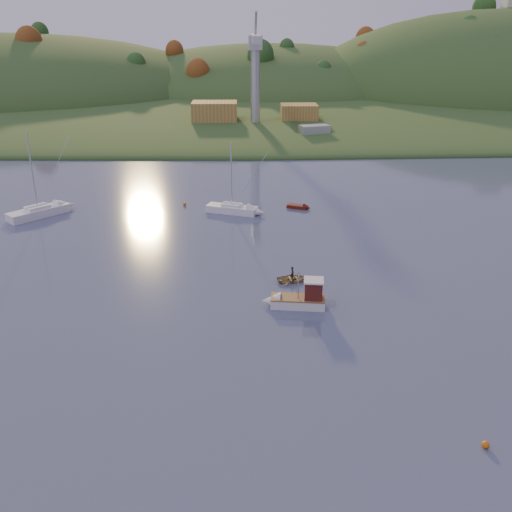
{
  "coord_description": "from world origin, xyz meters",
  "views": [
    {
      "loc": [
        -1.36,
        -20.73,
        25.2
      ],
      "look_at": [
        0.05,
        35.77,
        2.01
      ],
      "focal_mm": 40.0,
      "sensor_mm": 36.0,
      "label": 1
    }
  ],
  "objects_px": {
    "sailboat_near": "(38,211)",
    "canoe": "(292,279)",
    "red_tender": "(302,207)",
    "sailboat_far": "(232,208)",
    "fishing_boat": "(294,298)"
  },
  "relations": [
    {
      "from": "sailboat_near",
      "to": "canoe",
      "type": "xyz_separation_m",
      "value": [
        33.74,
        -22.53,
        -0.42
      ]
    },
    {
      "from": "canoe",
      "to": "red_tender",
      "type": "bearing_deg",
      "value": -18.62
    },
    {
      "from": "sailboat_far",
      "to": "fishing_boat",
      "type": "bearing_deg",
      "value": -58.06
    },
    {
      "from": "fishing_boat",
      "to": "sailboat_far",
      "type": "xyz_separation_m",
      "value": [
        -6.31,
        29.23,
        -0.17
      ]
    },
    {
      "from": "sailboat_near",
      "to": "red_tender",
      "type": "distance_m",
      "value": 37.34
    },
    {
      "from": "sailboat_near",
      "to": "canoe",
      "type": "bearing_deg",
      "value": -79.67
    },
    {
      "from": "sailboat_near",
      "to": "fishing_boat",
      "type": "bearing_deg",
      "value": -86.12
    },
    {
      "from": "sailboat_far",
      "to": "red_tender",
      "type": "xyz_separation_m",
      "value": [
        10.16,
        1.64,
        -0.43
      ]
    },
    {
      "from": "fishing_boat",
      "to": "sailboat_near",
      "type": "bearing_deg",
      "value": -33.35
    },
    {
      "from": "sailboat_near",
      "to": "sailboat_far",
      "type": "bearing_deg",
      "value": -43.76
    },
    {
      "from": "sailboat_near",
      "to": "sailboat_far",
      "type": "height_order",
      "value": "sailboat_near"
    },
    {
      "from": "canoe",
      "to": "sailboat_far",
      "type": "bearing_deg",
      "value": 5.07
    },
    {
      "from": "sailboat_far",
      "to": "red_tender",
      "type": "height_order",
      "value": "sailboat_far"
    },
    {
      "from": "red_tender",
      "to": "sailboat_near",
      "type": "bearing_deg",
      "value": -152.5
    },
    {
      "from": "sailboat_far",
      "to": "red_tender",
      "type": "distance_m",
      "value": 10.3
    }
  ]
}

